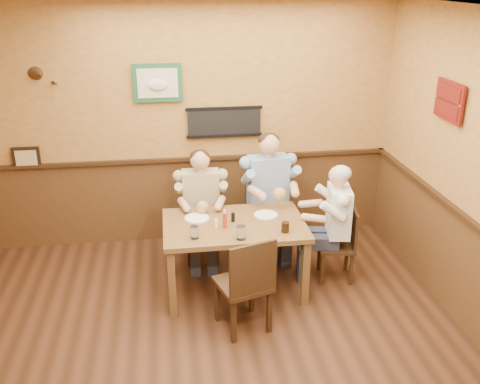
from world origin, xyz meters
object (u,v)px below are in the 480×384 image
at_px(diner_tan_shirt, 201,212).
at_px(chair_back_left, 202,226).
at_px(chair_right_end, 336,244).
at_px(cola_tumbler, 285,227).
at_px(water_glass_left, 194,232).
at_px(chair_back_right, 267,216).
at_px(diner_white_elder, 337,229).
at_px(pepper_shaker, 233,217).
at_px(chair_near_side, 243,282).
at_px(hot_sauce_bottle, 225,220).
at_px(diner_blue_polo, 267,201).
at_px(salt_shaker, 216,223).
at_px(dining_table, 234,231).
at_px(water_glass_mid, 241,233).

bearing_deg(diner_tan_shirt, chair_back_left, 0.00).
relative_size(chair_right_end, cola_tumbler, 8.05).
bearing_deg(water_glass_left, chair_back_right, 48.60).
distance_m(diner_white_elder, pepper_shaker, 1.12).
height_order(diner_tan_shirt, cola_tumbler, diner_tan_shirt).
relative_size(chair_near_side, hot_sauce_bottle, 5.49).
distance_m(chair_near_side, cola_tumbler, 0.68).
distance_m(chair_right_end, diner_blue_polo, 0.94).
bearing_deg(chair_right_end, diner_blue_polo, -128.20).
xyz_separation_m(chair_back_left, diner_tan_shirt, (0.00, 0.00, 0.18)).
distance_m(chair_right_end, diner_tan_shirt, 1.51).
distance_m(chair_back_left, diner_tan_shirt, 0.18).
bearing_deg(water_glass_left, diner_white_elder, 12.60).
height_order(salt_shaker, pepper_shaker, pepper_shaker).
relative_size(diner_blue_polo, water_glass_left, 10.68).
relative_size(chair_back_left, chair_back_right, 0.91).
xyz_separation_m(water_glass_left, hot_sauce_bottle, (0.30, 0.18, 0.03)).
bearing_deg(cola_tumbler, water_glass_left, -179.55).
bearing_deg(chair_right_end, chair_near_side, -47.48).
xyz_separation_m(dining_table, cola_tumbler, (0.46, -0.26, 0.14)).
height_order(dining_table, chair_right_end, chair_right_end).
relative_size(chair_back_left, diner_tan_shirt, 0.70).
bearing_deg(chair_near_side, diner_tan_shirt, -95.50).
relative_size(water_glass_left, salt_shaker, 1.47).
bearing_deg(chair_near_side, salt_shaker, -90.21).
height_order(chair_right_end, water_glass_mid, water_glass_mid).
xyz_separation_m(chair_near_side, diner_tan_shirt, (-0.27, 1.32, 0.11)).
distance_m(dining_table, water_glass_left, 0.51).
bearing_deg(dining_table, chair_right_end, 3.61).
relative_size(chair_back_right, salt_shaker, 11.01).
distance_m(diner_tan_shirt, cola_tumbler, 1.20).
bearing_deg(pepper_shaker, dining_table, -79.24).
xyz_separation_m(hot_sauce_bottle, salt_shaker, (-0.08, 0.02, -0.05)).
bearing_deg(chair_back_right, salt_shaker, -134.80).
relative_size(chair_back_left, chair_right_end, 1.03).
bearing_deg(water_glass_left, chair_near_side, -43.34).
xyz_separation_m(diner_tan_shirt, water_glass_mid, (0.30, -1.02, 0.23)).
bearing_deg(dining_table, diner_white_elder, 3.61).
relative_size(chair_back_right, chair_right_end, 1.14).
bearing_deg(cola_tumbler, diner_white_elder, 27.36).
bearing_deg(dining_table, salt_shaker, -160.68).
relative_size(diner_blue_polo, cola_tumbler, 13.05).
distance_m(hot_sauce_bottle, salt_shaker, 0.09).
bearing_deg(cola_tumbler, diner_tan_shirt, 128.26).
xyz_separation_m(chair_near_side, water_glass_mid, (0.02, 0.30, 0.34)).
relative_size(chair_right_end, diner_white_elder, 0.70).
distance_m(chair_right_end, cola_tumbler, 0.82).
relative_size(chair_near_side, pepper_shaker, 10.05).
bearing_deg(diner_tan_shirt, dining_table, -65.41).
bearing_deg(hot_sauce_bottle, pepper_shaker, 52.22).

